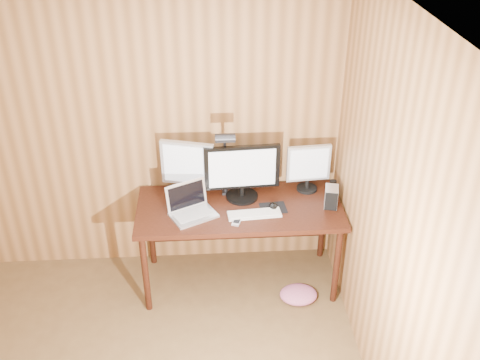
{
  "coord_description": "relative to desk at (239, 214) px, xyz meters",
  "views": [
    {
      "loc": [
        0.7,
        -2.0,
        3.18
      ],
      "look_at": [
        0.93,
        1.58,
        1.02
      ],
      "focal_mm": 42.0,
      "sensor_mm": 36.0,
      "label": 1
    }
  ],
  "objects": [
    {
      "name": "speaker",
      "position": [
        0.75,
        0.04,
        0.19
      ],
      "size": [
        0.06,
        0.06,
        0.13
      ],
      "primitive_type": "cylinder",
      "color": "black",
      "rests_on": "desk"
    },
    {
      "name": "monitor_left",
      "position": [
        -0.39,
        0.11,
        0.38
      ],
      "size": [
        0.42,
        0.2,
        0.48
      ],
      "rotation": [
        0.0,
        0.0,
        -0.27
      ],
      "color": "black",
      "rests_on": "desk"
    },
    {
      "name": "monitor_center",
      "position": [
        0.03,
        0.06,
        0.36
      ],
      "size": [
        0.59,
        0.26,
        0.46
      ],
      "rotation": [
        0.0,
        0.0,
        0.06
      ],
      "color": "black",
      "rests_on": "desk"
    },
    {
      "name": "room_shell",
      "position": [
        -0.93,
        -1.7,
        0.62
      ],
      "size": [
        4.0,
        4.0,
        4.0
      ],
      "color": "brown",
      "rests_on": "ground"
    },
    {
      "name": "mouse",
      "position": [
        0.26,
        -0.11,
        0.14
      ],
      "size": [
        0.08,
        0.11,
        0.04
      ],
      "primitive_type": "ellipsoid",
      "rotation": [
        0.0,
        0.0,
        -0.13
      ],
      "color": "black",
      "rests_on": "mousepad"
    },
    {
      "name": "fabric_pile",
      "position": [
        0.46,
        -0.34,
        -0.58
      ],
      "size": [
        0.34,
        0.29,
        0.1
      ],
      "primitive_type": null,
      "rotation": [
        0.0,
        0.0,
        -0.14
      ],
      "color": "#C05D84",
      "rests_on": "floor"
    },
    {
      "name": "laptop",
      "position": [
        -0.38,
        -0.14,
        0.18
      ],
      "size": [
        0.41,
        0.37,
        0.24
      ],
      "rotation": [
        0.0,
        0.0,
        0.47
      ],
      "color": "silver",
      "rests_on": "desk"
    },
    {
      "name": "hard_drive",
      "position": [
        0.71,
        -0.11,
        0.2
      ],
      "size": [
        0.13,
        0.16,
        0.16
      ],
      "rotation": [
        0.0,
        0.0,
        -0.22
      ],
      "color": "silver",
      "rests_on": "desk"
    },
    {
      "name": "desk_lamp",
      "position": [
        -0.1,
        0.04,
        0.52
      ],
      "size": [
        0.15,
        0.21,
        0.65
      ],
      "rotation": [
        0.0,
        0.0,
        0.15
      ],
      "color": "black",
      "rests_on": "desk"
    },
    {
      "name": "keyboard",
      "position": [
        0.11,
        -0.2,
        0.13
      ],
      "size": [
        0.41,
        0.16,
        0.02
      ],
      "rotation": [
        0.0,
        0.0,
        0.08
      ],
      "color": "silver",
      "rests_on": "desk"
    },
    {
      "name": "mousepad",
      "position": [
        0.26,
        -0.11,
        0.12
      ],
      "size": [
        0.21,
        0.18,
        0.0
      ],
      "primitive_type": "cube",
      "rotation": [
        0.0,
        0.0,
        0.09
      ],
      "color": "black",
      "rests_on": "desk"
    },
    {
      "name": "phone",
      "position": [
        -0.03,
        -0.28,
        0.13
      ],
      "size": [
        0.09,
        0.12,
        0.02
      ],
      "rotation": [
        0.0,
        0.0,
        -0.34
      ],
      "color": "silver",
      "rests_on": "desk"
    },
    {
      "name": "desk",
      "position": [
        0.0,
        0.0,
        0.0
      ],
      "size": [
        1.6,
        0.7,
        0.75
      ],
      "color": "black",
      "rests_on": "floor"
    },
    {
      "name": "monitor_right",
      "position": [
        0.56,
        0.14,
        0.34
      ],
      "size": [
        0.35,
        0.17,
        0.4
      ],
      "rotation": [
        0.0,
        0.0,
        0.08
      ],
      "color": "black",
      "rests_on": "desk"
    }
  ]
}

